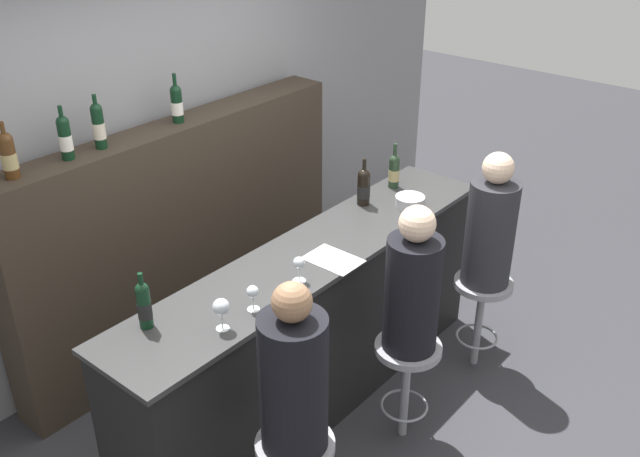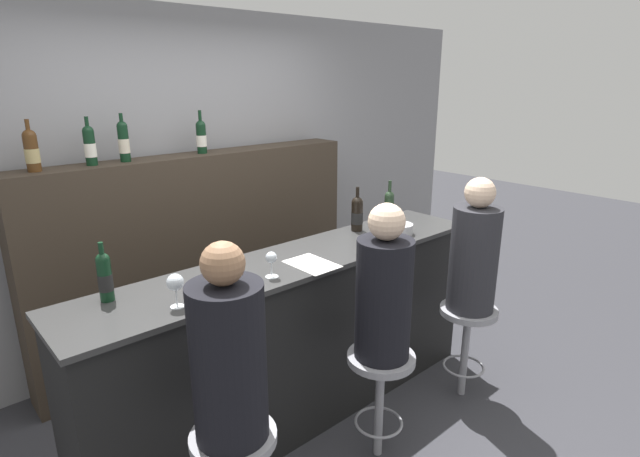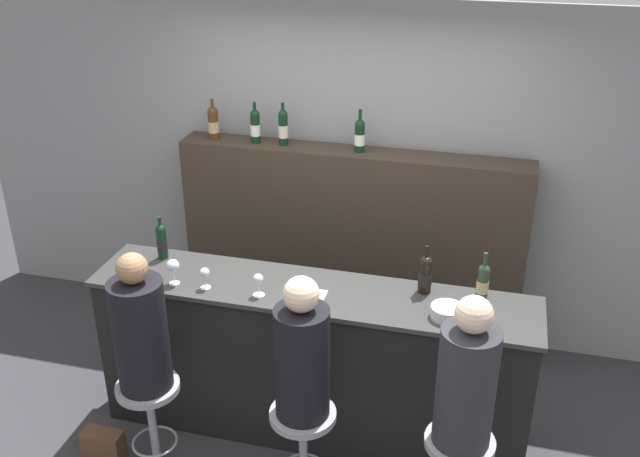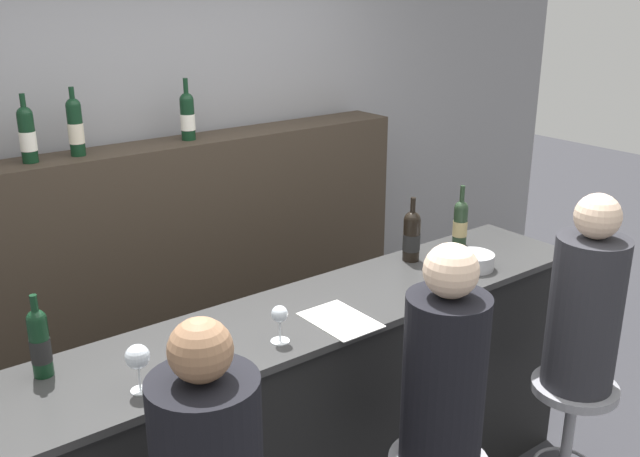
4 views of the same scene
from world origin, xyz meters
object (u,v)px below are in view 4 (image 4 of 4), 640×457
at_px(wine_bottle_counter_0, 40,342).
at_px(wine_bottle_counter_2, 460,222).
at_px(guest_seated_middle, 445,370).
at_px(wine_bottle_backbar_1, 27,134).
at_px(metal_bowl, 474,261).
at_px(bar_stool_right, 571,411).
at_px(wine_bottle_backbar_3, 187,116).
at_px(guest_seated_right, 586,305).
at_px(wine_bottle_counter_1, 412,236).
at_px(wine_glass_0, 138,358).
at_px(wine_glass_2, 280,316).
at_px(wine_bottle_backbar_2, 75,126).
at_px(wine_glass_1, 196,345).

height_order(wine_bottle_counter_0, wine_bottle_counter_2, wine_bottle_counter_2).
relative_size(wine_bottle_counter_0, guest_seated_middle, 0.34).
distance_m(wine_bottle_backbar_1, metal_bowl, 2.07).
bearing_deg(wine_bottle_counter_2, wine_bottle_backbar_1, 150.19).
relative_size(wine_bottle_counter_0, bar_stool_right, 0.45).
xyz_separation_m(wine_bottle_backbar_3, metal_bowl, (0.77, -1.24, -0.58)).
bearing_deg(wine_bottle_backbar_3, guest_seated_right, -61.83).
bearing_deg(wine_bottle_counter_1, wine_glass_0, -169.00).
distance_m(wine_bottle_counter_2, metal_bowl, 0.32).
distance_m(wine_bottle_backbar_3, guest_seated_right, 2.07).
distance_m(wine_bottle_counter_0, guest_seated_middle, 1.38).
bearing_deg(guest_seated_middle, wine_bottle_backbar_3, 92.12).
distance_m(wine_bottle_counter_0, metal_bowl, 1.88).
distance_m(wine_bottle_counter_0, wine_glass_0, 0.36).
height_order(wine_bottle_backbar_1, wine_glass_2, wine_bottle_backbar_1).
height_order(wine_bottle_backbar_1, metal_bowl, wine_bottle_backbar_1).
bearing_deg(wine_bottle_counter_2, wine_bottle_counter_1, 180.00).
relative_size(wine_bottle_counter_2, wine_glass_2, 2.14).
relative_size(wine_bottle_counter_1, wine_glass_2, 2.15).
bearing_deg(metal_bowl, guest_seated_middle, -145.32).
bearing_deg(metal_bowl, wine_bottle_counter_0, 172.45).
xyz_separation_m(wine_bottle_backbar_1, wine_bottle_backbar_3, (0.78, 0.00, -0.00)).
bearing_deg(wine_bottle_backbar_2, wine_bottle_backbar_3, -0.00).
xyz_separation_m(guest_seated_middle, bar_stool_right, (0.86, 0.00, -0.52)).
xyz_separation_m(wine_glass_1, guest_seated_right, (1.60, -0.45, -0.14)).
relative_size(wine_glass_2, guest_seated_right, 0.16).
height_order(wine_glass_0, wine_glass_2, wine_glass_0).
relative_size(wine_glass_0, wine_glass_2, 1.15).
relative_size(metal_bowl, guest_seated_right, 0.21).
xyz_separation_m(guest_seated_middle, guest_seated_right, (0.86, 0.00, 0.01)).
bearing_deg(guest_seated_middle, wine_bottle_counter_0, 147.40).
distance_m(wine_bottle_counter_2, wine_glass_1, 1.65).
bearing_deg(wine_bottle_backbar_2, wine_glass_2, -79.70).
bearing_deg(wine_glass_1, wine_glass_0, -180.00).
bearing_deg(wine_bottle_backbar_1, bar_stool_right, -45.43).
xyz_separation_m(wine_bottle_backbar_3, bar_stool_right, (0.93, -1.73, -1.18)).
bearing_deg(wine_glass_1, wine_bottle_backbar_3, 62.36).
bearing_deg(wine_bottle_backbar_1, wine_bottle_counter_0, -107.57).
relative_size(wine_bottle_counter_2, bar_stool_right, 0.47).
height_order(wine_bottle_counter_1, wine_glass_2, wine_bottle_counter_1).
bearing_deg(guest_seated_right, wine_bottle_backbar_1, 134.57).
relative_size(wine_bottle_counter_0, guest_seated_right, 0.34).
distance_m(wine_bottle_counter_0, wine_glass_1, 0.51).
relative_size(wine_bottle_counter_2, metal_bowl, 1.65).
distance_m(wine_glass_0, wine_glass_1, 0.21).
xyz_separation_m(metal_bowl, guest_seated_right, (0.15, -0.49, -0.08)).
distance_m(wine_glass_2, metal_bowl, 1.11).
height_order(wine_glass_1, guest_seated_right, guest_seated_right).
distance_m(wine_bottle_backbar_1, guest_seated_middle, 2.04).
distance_m(wine_bottle_backbar_3, bar_stool_right, 2.29).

